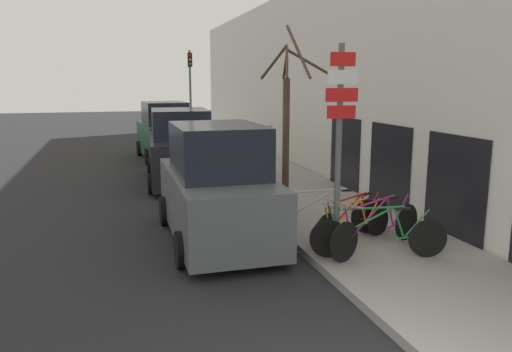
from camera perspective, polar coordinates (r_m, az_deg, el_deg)
The scene contains 15 objects.
ground_plane at distance 15.52m, azimuth -7.20°, elevation -1.31°, with size 80.00×80.00×0.00m, color black.
sidewalk_curb at distance 18.73m, azimuth -0.68°, elevation 1.12°, with size 3.20×32.00×0.15m.
building_facade at distance 18.91m, azimuth 4.58°, elevation 10.77°, with size 0.23×32.00×6.50m.
signpost at distance 8.74m, azimuth 9.47°, elevation 3.95°, with size 0.59×0.13×3.72m.
bicycle_0 at distance 9.14m, azimuth 13.81°, elevation -6.62°, with size 2.37×0.75×0.95m.
bicycle_1 at distance 9.52m, azimuth 13.71°, elevation -5.83°, with size 2.40×1.12×0.99m.
bicycle_2 at distance 9.88m, azimuth 10.98°, elevation -5.44°, with size 1.97×0.78×0.84m.
bicycle_3 at distance 10.19m, azimuth 11.11°, elevation -4.84°, with size 2.06×1.03×0.88m.
bicycle_4 at distance 10.21m, azimuth 7.69°, elevation -4.49°, with size 2.56×0.53×0.97m.
parked_car_0 at distance 10.17m, azimuth -4.48°, elevation -1.50°, with size 2.07×4.46×2.40m.
parked_car_1 at distance 16.04m, azimuth -8.65°, elevation 2.95°, with size 2.32×4.68×2.37m.
parked_car_2 at distance 21.19m, azimuth -10.39°, elevation 4.81°, with size 2.24×4.25×2.38m.
pedestrian_near at distance 15.81m, azimuth 1.47°, elevation 3.34°, with size 0.45×0.40×1.78m.
street_tree at distance 11.56m, azimuth 3.62°, elevation 5.51°, with size 1.68×1.91×4.31m.
traffic_light at distance 24.34m, azimuth -7.52°, elevation 10.28°, with size 0.20×0.30×4.50m.
Camera 1 is at (-2.30, -3.80, 3.26)m, focal length 35.00 mm.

